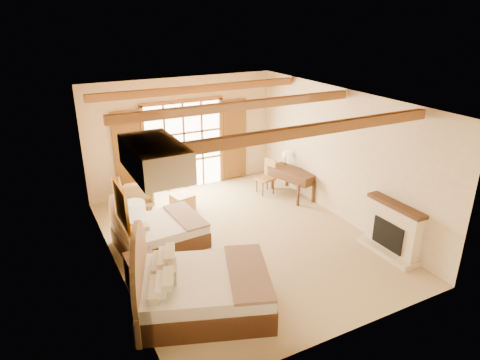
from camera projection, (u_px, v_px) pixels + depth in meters
floor at (240, 239)px, 9.79m from camera, size 7.00×7.00×0.00m
wall_back at (183, 134)px, 12.07m from camera, size 5.50×0.00×5.50m
wall_left at (110, 198)px, 8.01m from camera, size 0.00×7.00×7.00m
wall_right at (340, 155)px, 10.37m from camera, size 0.00×7.00×7.00m
ceiling at (240, 100)px, 8.60m from camera, size 7.00×7.00×0.00m
ceiling_beams at (240, 106)px, 8.64m from camera, size 5.39×4.60×0.18m
french_doors at (184, 147)px, 12.15m from camera, size 3.95×0.08×2.60m
fireplace at (392, 231)px, 9.06m from camera, size 0.46×1.40×1.16m
painting at (121, 205)px, 7.36m from camera, size 0.06×0.95×0.75m
canopy_valance at (155, 158)px, 6.01m from camera, size 0.70×1.40×0.45m
bed_near at (195, 290)px, 7.29m from camera, size 2.81×2.37×1.49m
bed_far at (154, 231)px, 9.36m from camera, size 1.91×1.48×1.21m
nightstand at (141, 271)px, 8.04m from camera, size 0.54×0.54×0.64m
floor_lamp at (135, 216)px, 7.48m from camera, size 0.38×0.38×1.79m
armchair at (136, 192)px, 11.33m from camera, size 0.93×0.95×0.77m
ottoman at (182, 201)px, 11.27m from camera, size 0.61×0.61×0.37m
desk at (292, 182)px, 11.95m from camera, size 0.96×1.51×0.76m
desk_chair at (266, 183)px, 12.15m from camera, size 0.53×0.52×0.99m
desk_lamp at (286, 155)px, 12.18m from camera, size 0.19×0.19×0.37m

